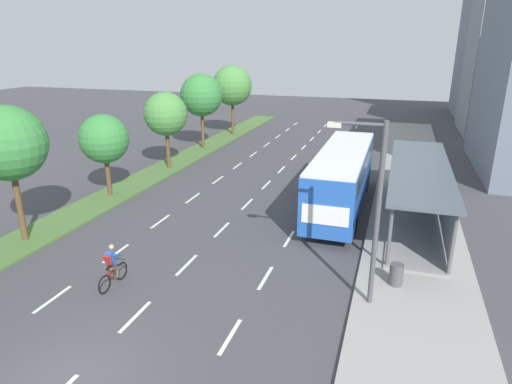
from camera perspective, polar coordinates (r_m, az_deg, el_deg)
name	(u,v)px	position (r m, az deg, el deg)	size (l,w,h in m)	color
ground_plane	(70,383)	(14.23, -23.04, -21.83)	(140.00, 140.00, 0.00)	#424247
median_strip	(164,169)	(33.34, -11.89, 2.92)	(2.60, 52.00, 0.12)	#4C7038
sidewalk_right	(413,193)	(29.13, 19.71, -0.07)	(4.50, 52.00, 0.15)	gray
lane_divider_left	(218,180)	(30.33, -4.99, 1.58)	(0.14, 48.81, 0.01)	white
lane_divider_center	(266,185)	(29.19, 1.35, 0.95)	(0.14, 48.81, 0.01)	white
lane_divider_right	(319,190)	(28.43, 8.12, 0.28)	(0.14, 48.81, 0.01)	white
bus_shelter	(424,188)	(24.08, 20.97, 0.44)	(2.90, 12.66, 2.86)	gray
bus	(342,173)	(24.96, 11.15, 2.45)	(2.54, 11.29, 3.37)	#2356B2
cyclist	(112,268)	(17.89, -18.20, -9.30)	(0.46, 1.82, 1.71)	black
median_tree_second	(8,144)	(22.33, -29.53, 5.49)	(3.35, 3.35, 6.30)	brown
median_tree_third	(104,139)	(27.49, -19.14, 6.51)	(2.88, 2.88, 4.92)	brown
median_tree_fourth	(166,114)	(32.76, -11.65, 9.88)	(3.14, 3.14, 5.55)	brown
median_tree_fifth	(201,95)	(38.75, -7.12, 12.36)	(3.60, 3.60, 6.40)	brown
median_tree_farthest	(232,86)	(44.80, -3.11, 13.63)	(3.92, 3.92, 6.80)	brown
streetlight	(373,203)	(15.06, 14.96, -1.42)	(1.91, 0.24, 6.50)	#4C4C51
trash_bin	(396,274)	(17.81, 17.75, -10.17)	(0.52, 0.52, 0.85)	#4C4C51
building_far_right	(503,17)	(64.16, 29.47, 19.14)	(8.25, 13.31, 23.78)	slate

